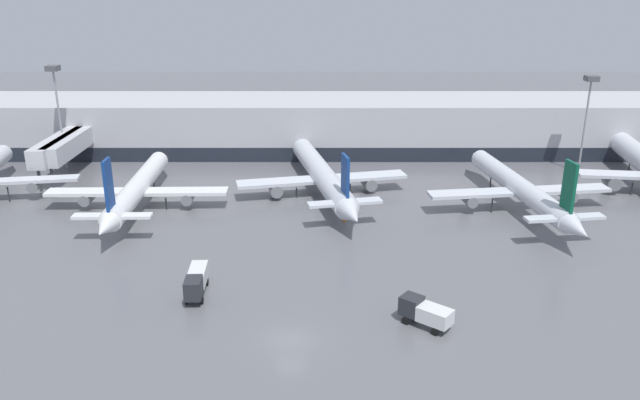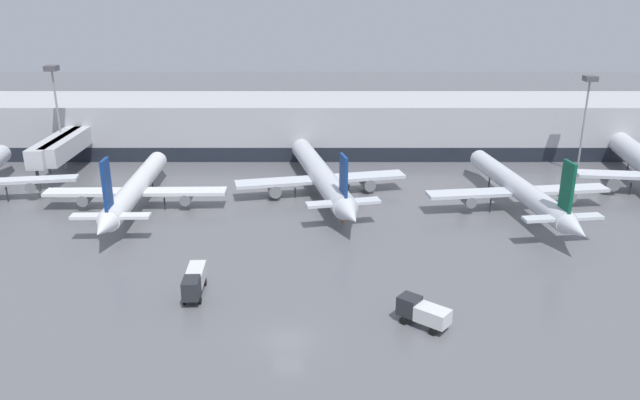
% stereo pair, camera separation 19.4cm
% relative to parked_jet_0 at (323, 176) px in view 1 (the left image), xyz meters
% --- Properties ---
extents(ground_plane, '(320.00, 320.00, 0.00)m').
position_rel_parked_jet_0_xyz_m(ground_plane, '(-2.84, -37.58, -2.73)').
color(ground_plane, slate).
extents(terminal_building, '(160.00, 31.62, 9.00)m').
position_rel_parked_jet_0_xyz_m(terminal_building, '(-3.19, 24.26, 1.76)').
color(terminal_building, '#B2B2B7').
rests_on(terminal_building, ground_plane).
extents(parked_jet_0, '(24.03, 36.35, 9.01)m').
position_rel_parked_jet_0_xyz_m(parked_jet_0, '(0.00, 0.00, 0.00)').
color(parked_jet_0, silver).
rests_on(parked_jet_0, ground_plane).
extents(parked_jet_2, '(23.66, 32.06, 9.77)m').
position_rel_parked_jet_0_xyz_m(parked_jet_2, '(-24.34, -5.75, 0.02)').
color(parked_jet_2, white).
rests_on(parked_jet_2, ground_plane).
extents(parked_jet_4, '(24.38, 33.53, 9.80)m').
position_rel_parked_jet_0_xyz_m(parked_jet_4, '(25.68, -6.15, 0.22)').
color(parked_jet_4, silver).
rests_on(parked_jet_4, ground_plane).
extents(service_truck_0, '(4.70, 4.23, 2.40)m').
position_rel_parked_jet_0_xyz_m(service_truck_0, '(8.73, -35.24, -1.33)').
color(service_truck_0, silver).
rests_on(service_truck_0, ground_plane).
extents(service_truck_1, '(1.89, 6.00, 2.49)m').
position_rel_parked_jet_0_xyz_m(service_truck_1, '(-12.18, -29.51, -1.26)').
color(service_truck_1, silver).
rests_on(service_truck_1, ground_plane).
extents(traffic_cone_1, '(0.47, 0.47, 0.77)m').
position_rel_parked_jet_0_xyz_m(traffic_cone_1, '(2.67, -10.36, -2.35)').
color(traffic_cone_1, orange).
rests_on(traffic_cone_1, ground_plane).
extents(traffic_cone_3, '(0.47, 0.47, 0.75)m').
position_rel_parked_jet_0_xyz_m(traffic_cone_3, '(29.94, -5.57, -2.36)').
color(traffic_cone_3, orange).
rests_on(traffic_cone_3, ground_plane).
extents(apron_light_mast_3, '(1.80, 1.80, 14.97)m').
position_rel_parked_jet_0_xyz_m(apron_light_mast_3, '(40.22, 10.79, 9.37)').
color(apron_light_mast_3, gray).
rests_on(apron_light_mast_3, ground_plane).
extents(apron_light_mast_6, '(1.80, 1.80, 16.29)m').
position_rel_parked_jet_0_xyz_m(apron_light_mast_6, '(-40.73, 12.31, 10.31)').
color(apron_light_mast_6, gray).
rests_on(apron_light_mast_6, ground_plane).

